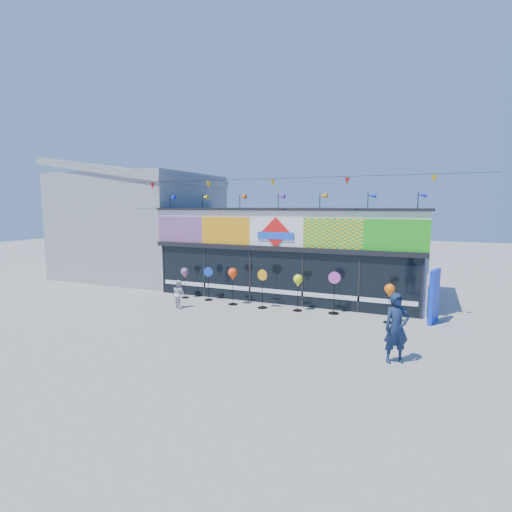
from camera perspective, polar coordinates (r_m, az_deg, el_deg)
The scene contains 13 objects.
ground at distance 14.33m, azimuth -2.05°, elevation -9.86°, with size 80.00×80.00×0.00m, color gray.
kite_shop at distance 19.36m, azimuth 5.48°, elevation 0.76°, with size 16.00×5.70×5.31m.
neighbour_building at distance 25.07m, azimuth -16.06°, elevation 4.63°, with size 8.18×7.20×6.87m.
blue_sign at distance 15.75m, azimuth 24.09°, elevation -5.25°, with size 0.38×0.98×1.95m.
spinner_0 at distance 18.51m, azimuth -10.15°, elevation -2.52°, with size 0.35×0.35×1.39m.
spinner_1 at distance 17.95m, azimuth -6.81°, elevation -3.83°, with size 0.40×0.38×1.49m.
spinner_2 at distance 16.97m, azimuth -3.34°, elevation -2.77°, with size 0.40×0.40×1.59m.
spinner_3 at distance 16.45m, azimuth 0.92°, elevation -4.56°, with size 0.45×0.41×1.61m.
spinner_4 at distance 16.03m, azimuth 6.02°, elevation -3.68°, with size 0.38×0.38×1.49m.
spinner_5 at distance 15.89m, azimuth 11.10°, elevation -5.01°, with size 0.45×0.42×1.66m.
spinner_6 at distance 15.09m, azimuth 18.54°, elevation -4.86°, with size 0.36×0.36×1.44m.
adult_man at distance 11.47m, azimuth 19.43°, elevation -9.69°, with size 0.69×0.45×1.90m, color #14213E.
child at distance 16.88m, azimuth -10.93°, elevation -5.33°, with size 0.57×0.33×1.16m, color silver.
Camera 1 is at (5.89, -12.37, 4.20)m, focal length 28.00 mm.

